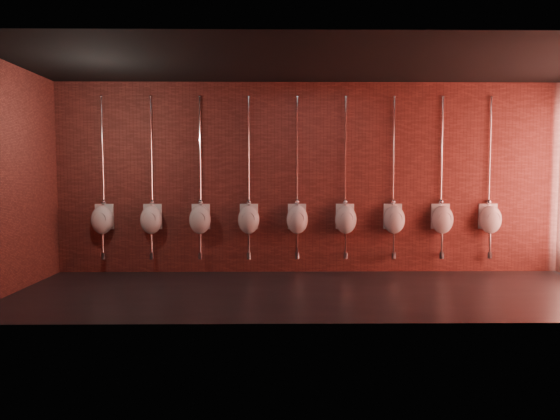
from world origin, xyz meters
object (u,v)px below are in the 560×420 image
Objects in this scene: urinal_0 at (102,219)px; urinal_6 at (394,219)px; urinal_3 at (249,219)px; urinal_7 at (442,219)px; urinal_1 at (151,219)px; urinal_8 at (490,218)px; urinal_4 at (297,219)px; urinal_2 at (200,219)px; urinal_5 at (346,219)px.

urinal_6 is (4.88, 0.00, 0.00)m from urinal_0.
urinal_3 is 2.44m from urinal_6.
urinal_0 is 1.00× the size of urinal_7.
urinal_1 is 1.00× the size of urinal_8.
urinal_4 is at bearing 0.00° from urinal_3.
urinal_2 is at bearing 0.00° from urinal_1.
urinal_7 is at bearing 0.00° from urinal_0.
urinal_3 and urinal_5 have the same top height.
urinal_3 is (1.63, 0.00, 0.00)m from urinal_1.
urinal_5 is at bearing 0.00° from urinal_0.
urinal_2 is 2.44m from urinal_5.
urinal_8 is (6.50, 0.00, 0.00)m from urinal_0.
urinal_1 is at bearing 180.00° from urinal_3.
urinal_1 is at bearing 0.00° from urinal_0.
urinal_7 is at bearing 180.00° from urinal_8.
urinal_5 and urinal_6 have the same top height.
urinal_6 is (3.25, 0.00, 0.00)m from urinal_2.
urinal_3 is 1.00× the size of urinal_5.
urinal_3 is 1.00× the size of urinal_6.
urinal_3 and urinal_7 have the same top height.
urinal_2 is 4.06m from urinal_7.
urinal_3 and urinal_6 have the same top height.
urinal_6 is 1.00× the size of urinal_7.
urinal_7 is (4.06, 0.00, 0.00)m from urinal_2.
urinal_6 is (1.63, 0.00, 0.00)m from urinal_4.
urinal_8 is (0.81, 0.00, 0.00)m from urinal_7.
urinal_8 is at bearing 0.00° from urinal_0.
urinal_8 is at bearing 0.00° from urinal_2.
urinal_7 is (3.25, 0.00, 0.00)m from urinal_3.
urinal_8 is at bearing 0.00° from urinal_5.
urinal_8 is at bearing 0.00° from urinal_7.
urinal_8 is at bearing 0.00° from urinal_1.
urinal_0 is 0.81m from urinal_1.
urinal_0 is 4.88m from urinal_6.
urinal_1 is 3.25m from urinal_5.
urinal_2 and urinal_4 have the same top height.
urinal_2 is 0.81m from urinal_3.
urinal_0 and urinal_5 have the same top height.
urinal_0 and urinal_4 have the same top height.
urinal_8 is (1.63, 0.00, 0.00)m from urinal_6.
urinal_4 is (3.25, 0.00, 0.00)m from urinal_0.
urinal_1 is at bearing 180.00° from urinal_4.
urinal_8 is (2.44, 0.00, 0.00)m from urinal_5.
urinal_4 is 1.00× the size of urinal_6.
urinal_8 is at bearing 0.00° from urinal_6.
urinal_3 is 3.25m from urinal_7.
urinal_1 is 1.00× the size of urinal_7.
urinal_1 is at bearing 180.00° from urinal_7.
urinal_2 is 1.00× the size of urinal_7.
urinal_7 is (4.88, 0.00, 0.00)m from urinal_1.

